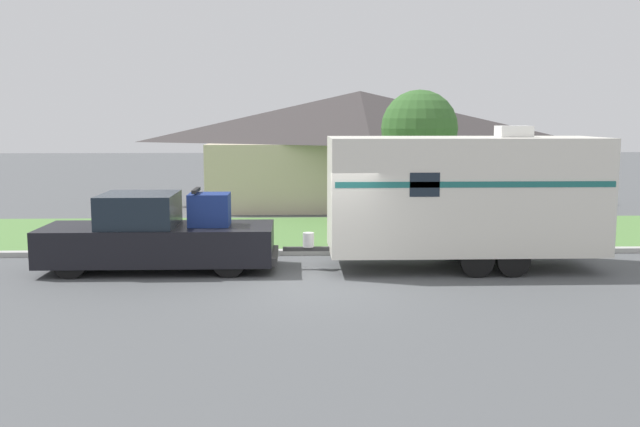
# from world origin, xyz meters

# --- Properties ---
(ground_plane) EXTENTS (120.00, 120.00, 0.00)m
(ground_plane) POSITION_xyz_m (0.00, 0.00, 0.00)
(ground_plane) COLOR #515456
(curb_strip) EXTENTS (80.00, 0.30, 0.14)m
(curb_strip) POSITION_xyz_m (0.00, 3.75, 0.07)
(curb_strip) COLOR #ADADA8
(curb_strip) RESTS_ON ground_plane
(lawn_strip) EXTENTS (80.00, 7.00, 0.03)m
(lawn_strip) POSITION_xyz_m (0.00, 7.40, 0.01)
(lawn_strip) COLOR #568442
(lawn_strip) RESTS_ON ground_plane
(house_across_street) EXTENTS (13.60, 6.96, 4.87)m
(house_across_street) POSITION_xyz_m (2.13, 15.03, 2.53)
(house_across_street) COLOR beige
(house_across_street) RESTS_ON ground_plane
(pickup_truck) EXTENTS (5.77, 2.04, 2.03)m
(pickup_truck) POSITION_xyz_m (-4.08, 1.89, 0.85)
(pickup_truck) COLOR black
(pickup_truck) RESTS_ON ground_plane
(travel_trailer) EXTENTS (7.88, 2.45, 3.57)m
(travel_trailer) POSITION_xyz_m (3.54, 1.89, 1.86)
(travel_trailer) COLOR black
(travel_trailer) RESTS_ON ground_plane
(mailbox) EXTENTS (0.48, 0.20, 1.23)m
(mailbox) POSITION_xyz_m (-2.75, 4.53, 0.95)
(mailbox) COLOR brown
(mailbox) RESTS_ON ground_plane
(tree_in_yard) EXTENTS (2.50, 2.50, 4.66)m
(tree_in_yard) POSITION_xyz_m (3.39, 7.58, 3.39)
(tree_in_yard) COLOR brown
(tree_in_yard) RESTS_ON ground_plane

